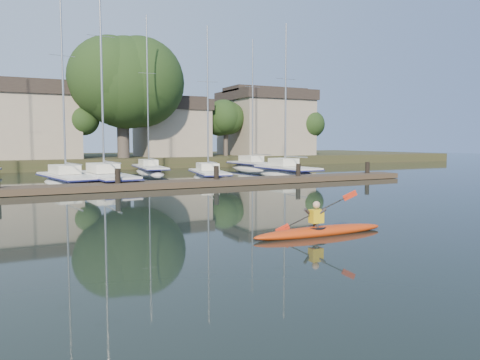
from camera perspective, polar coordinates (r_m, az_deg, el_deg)
name	(u,v)px	position (r m, az deg, el deg)	size (l,w,h in m)	color
ground	(306,227)	(15.17, 7.99, -5.70)	(160.00, 160.00, 0.00)	black
kayak	(320,229)	(13.95, 9.67, -5.94)	(4.41, 0.98, 1.41)	#B0460D
dock	(170,184)	(27.73, -8.58, -0.50)	(34.00, 2.00, 1.80)	#443826
sailboat_1	(67,187)	(31.56, -20.31, -0.82)	(3.59, 8.73, 13.88)	white
sailboat_2	(106,187)	(31.07, -16.07, -0.81)	(3.06, 9.80, 15.97)	white
sailboat_3	(209,181)	(33.81, -3.83, -0.15)	(3.29, 7.71, 12.06)	white
sailboat_4	(286,178)	(37.37, 5.68, 0.26)	(2.71, 7.91, 13.27)	white
sailboat_6	(149,174)	(41.16, -10.98, 0.68)	(2.67, 9.28, 14.55)	white
sailboat_7	(254,171)	(45.36, 1.68, 1.11)	(2.78, 8.63, 13.71)	white
shore	(109,136)	(53.53, -15.68, 5.18)	(90.00, 25.25, 12.75)	#2B341A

